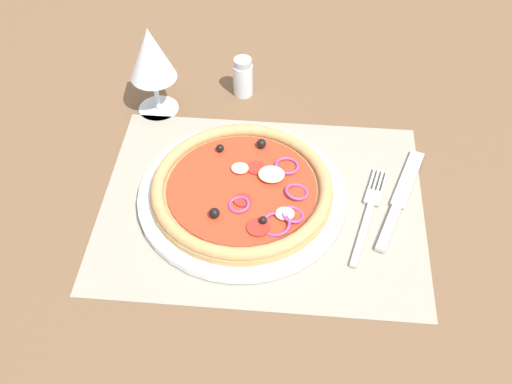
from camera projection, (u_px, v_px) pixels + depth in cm
name	position (u px, v px, depth cm)	size (l,w,h in cm)	color
ground_plane	(262.00, 210.00, 86.99)	(190.00, 140.00, 2.40)	brown
placemat	(262.00, 204.00, 85.97)	(44.35, 34.48, 0.40)	gray
plate	(242.00, 196.00, 85.93)	(28.73, 28.73, 1.09)	white
pizza	(243.00, 188.00, 84.72)	(25.08, 25.08, 2.70)	tan
fork	(370.00, 210.00, 84.66)	(5.86, 17.82, 0.44)	silver
knife	(401.00, 197.00, 86.17)	(8.09, 19.44, 0.62)	silver
wine_glass	(151.00, 56.00, 92.69)	(7.20, 7.20, 14.90)	silver
pepper_shaker	(243.00, 77.00, 100.51)	(3.20, 3.20, 6.70)	silver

